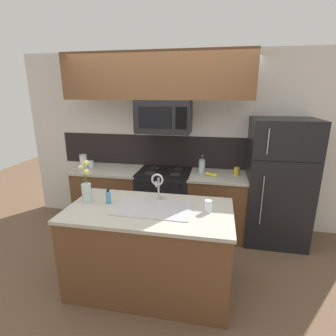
# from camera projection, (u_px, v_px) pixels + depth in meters

# --- Properties ---
(ground_plane) EXTENTS (10.00, 10.00, 0.00)m
(ground_plane) POSITION_uv_depth(u_px,v_px,m) (150.00, 264.00, 3.21)
(ground_plane) COLOR brown
(rear_partition) EXTENTS (5.20, 0.10, 2.60)m
(rear_partition) POSITION_uv_depth(u_px,v_px,m) (188.00, 142.00, 4.00)
(rear_partition) COLOR silver
(rear_partition) RESTS_ON ground
(splash_band) EXTENTS (3.48, 0.01, 0.48)m
(splash_band) POSITION_uv_depth(u_px,v_px,m) (169.00, 151.00, 4.05)
(splash_band) COLOR black
(splash_band) RESTS_ON rear_partition
(back_counter_left) EXTENTS (1.00, 0.65, 0.91)m
(back_counter_left) POSITION_uv_depth(u_px,v_px,m) (110.00, 197.00, 4.09)
(back_counter_left) COLOR brown
(back_counter_left) RESTS_ON ground
(back_counter_right) EXTENTS (0.81, 0.65, 0.91)m
(back_counter_right) POSITION_uv_depth(u_px,v_px,m) (216.00, 205.00, 3.79)
(back_counter_right) COLOR brown
(back_counter_right) RESTS_ON ground
(stove_range) EXTENTS (0.76, 0.64, 0.93)m
(stove_range) POSITION_uv_depth(u_px,v_px,m) (164.00, 200.00, 3.93)
(stove_range) COLOR black
(stove_range) RESTS_ON ground
(microwave) EXTENTS (0.74, 0.40, 0.44)m
(microwave) POSITION_uv_depth(u_px,v_px,m) (164.00, 116.00, 3.56)
(microwave) COLOR black
(upper_cabinet_band) EXTENTS (2.51, 0.34, 0.60)m
(upper_cabinet_band) POSITION_uv_depth(u_px,v_px,m) (156.00, 76.00, 3.41)
(upper_cabinet_band) COLOR brown
(refrigerator) EXTENTS (0.81, 0.74, 1.71)m
(refrigerator) POSITION_uv_depth(u_px,v_px,m) (278.00, 182.00, 3.56)
(refrigerator) COLOR black
(refrigerator) RESTS_ON ground
(storage_jar_tall) EXTENTS (0.11, 0.11, 0.21)m
(storage_jar_tall) POSITION_uv_depth(u_px,v_px,m) (84.00, 161.00, 3.98)
(storage_jar_tall) COLOR silver
(storage_jar_tall) RESTS_ON back_counter_left
(storage_jar_medium) EXTENTS (0.08, 0.08, 0.14)m
(storage_jar_medium) POSITION_uv_depth(u_px,v_px,m) (91.00, 163.00, 4.00)
(storage_jar_medium) COLOR silver
(storage_jar_medium) RESTS_ON back_counter_left
(banana_bunch) EXTENTS (0.19, 0.12, 0.08)m
(banana_bunch) POSITION_uv_depth(u_px,v_px,m) (211.00, 174.00, 3.62)
(banana_bunch) COLOR yellow
(banana_bunch) RESTS_ON back_counter_right
(french_press) EXTENTS (0.09, 0.09, 0.27)m
(french_press) POSITION_uv_depth(u_px,v_px,m) (202.00, 166.00, 3.74)
(french_press) COLOR silver
(french_press) RESTS_ON back_counter_right
(coffee_tin) EXTENTS (0.08, 0.08, 0.11)m
(coffee_tin) POSITION_uv_depth(u_px,v_px,m) (237.00, 171.00, 3.65)
(coffee_tin) COLOR gold
(coffee_tin) RESTS_ON back_counter_right
(island_counter) EXTENTS (1.65, 0.87, 0.91)m
(island_counter) POSITION_uv_depth(u_px,v_px,m) (150.00, 248.00, 2.74)
(island_counter) COLOR brown
(island_counter) RESTS_ON ground
(kitchen_sink) EXTENTS (0.76, 0.44, 0.16)m
(kitchen_sink) POSITION_uv_depth(u_px,v_px,m) (153.00, 215.00, 2.62)
(kitchen_sink) COLOR #ADAFB5
(kitchen_sink) RESTS_ON island_counter
(sink_faucet) EXTENTS (0.14, 0.14, 0.31)m
(sink_faucet) POSITION_uv_depth(u_px,v_px,m) (158.00, 183.00, 2.75)
(sink_faucet) COLOR #B7BABF
(sink_faucet) RESTS_ON island_counter
(dish_soap_bottle) EXTENTS (0.06, 0.05, 0.16)m
(dish_soap_bottle) POSITION_uv_depth(u_px,v_px,m) (108.00, 197.00, 2.72)
(dish_soap_bottle) COLOR #4C93C6
(dish_soap_bottle) RESTS_ON island_counter
(drinking_glass) EXTENTS (0.07, 0.07, 0.12)m
(drinking_glass) POSITION_uv_depth(u_px,v_px,m) (208.00, 206.00, 2.52)
(drinking_glass) COLOR silver
(drinking_glass) RESTS_ON island_counter
(flower_vase) EXTENTS (0.12, 0.13, 0.44)m
(flower_vase) POSITION_uv_depth(u_px,v_px,m) (87.00, 190.00, 2.74)
(flower_vase) COLOR silver
(flower_vase) RESTS_ON island_counter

